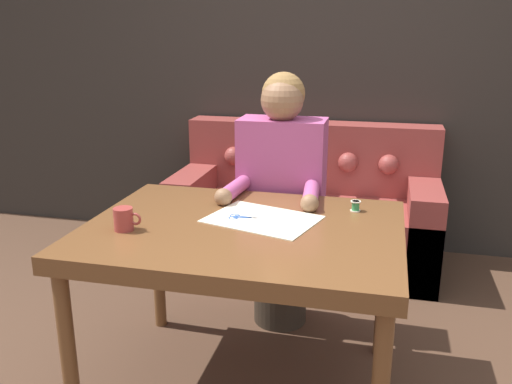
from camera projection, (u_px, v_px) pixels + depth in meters
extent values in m
cube|color=#2D2823|center=(329.00, 62.00, 3.69)|extent=(8.00, 0.06, 2.60)
cube|color=brown|center=(243.00, 234.00, 2.17)|extent=(1.26, 0.95, 0.07)
cylinder|color=brown|center=(68.00, 355.00, 2.03)|extent=(0.06, 0.06, 0.69)
cylinder|color=brown|center=(158.00, 265.00, 2.80)|extent=(0.06, 0.06, 0.69)
cylinder|color=brown|center=(383.00, 289.00, 2.54)|extent=(0.06, 0.06, 0.69)
cube|color=brown|center=(304.00, 231.00, 3.62)|extent=(1.70, 0.77, 0.44)
cube|color=brown|center=(311.00, 156.00, 3.74)|extent=(1.70, 0.22, 0.47)
cube|color=brown|center=(197.00, 211.00, 3.76)|extent=(0.20, 0.77, 0.60)
cube|color=brown|center=(422.00, 229.00, 3.42)|extent=(0.20, 0.77, 0.60)
sphere|color=brown|center=(234.00, 156.00, 3.74)|extent=(0.13, 0.13, 0.13)
sphere|color=brown|center=(271.00, 158.00, 3.68)|extent=(0.13, 0.13, 0.13)
sphere|color=brown|center=(309.00, 160.00, 3.62)|extent=(0.13, 0.13, 0.13)
sphere|color=brown|center=(348.00, 162.00, 3.56)|extent=(0.13, 0.13, 0.13)
sphere|color=brown|center=(389.00, 165.00, 3.50)|extent=(0.13, 0.13, 0.13)
cube|color=white|center=(354.00, 208.00, 3.39)|extent=(0.34, 0.25, 0.00)
cylinder|color=#33281E|center=(280.00, 279.00, 2.88)|extent=(0.28, 0.28, 0.48)
cube|color=#B24C84|center=(282.00, 180.00, 2.72)|extent=(0.43, 0.22, 0.62)
sphere|color=#896042|center=(282.00, 100.00, 2.59)|extent=(0.21, 0.21, 0.21)
sphere|color=olive|center=(283.00, 94.00, 2.61)|extent=(0.21, 0.21, 0.21)
cylinder|color=#B24C84|center=(234.00, 189.00, 2.53)|extent=(0.09, 0.27, 0.07)
sphere|color=#896042|center=(223.00, 197.00, 2.41)|extent=(0.08, 0.08, 0.08)
cylinder|color=#B24C84|center=(311.00, 194.00, 2.45)|extent=(0.10, 0.27, 0.07)
sphere|color=#896042|center=(310.00, 203.00, 2.33)|extent=(0.08, 0.08, 0.08)
cube|color=beige|center=(262.00, 219.00, 2.23)|extent=(0.50, 0.43, 0.00)
cube|color=silver|center=(267.00, 218.00, 2.24)|extent=(0.12, 0.04, 0.00)
cube|color=#2D569E|center=(243.00, 218.00, 2.24)|extent=(0.08, 0.03, 0.00)
torus|color=#2D569E|center=(233.00, 218.00, 2.24)|extent=(0.04, 0.04, 0.01)
cube|color=silver|center=(266.00, 220.00, 2.22)|extent=(0.12, 0.03, 0.00)
cube|color=#2D569E|center=(244.00, 217.00, 2.26)|extent=(0.08, 0.02, 0.00)
torus|color=#2D569E|center=(235.00, 216.00, 2.27)|extent=(0.04, 0.04, 0.01)
cylinder|color=silver|center=(252.00, 218.00, 2.24)|extent=(0.01, 0.01, 0.01)
cylinder|color=#9E3833|center=(123.00, 219.00, 2.10)|extent=(0.08, 0.08, 0.09)
torus|color=#9E3833|center=(135.00, 219.00, 2.09)|extent=(0.05, 0.01, 0.05)
cylinder|color=#338C4C|center=(356.00, 206.00, 2.33)|extent=(0.03, 0.03, 0.04)
cylinder|color=beige|center=(356.00, 201.00, 2.33)|extent=(0.04, 0.04, 0.00)
cylinder|color=beige|center=(355.00, 210.00, 2.34)|extent=(0.04, 0.04, 0.00)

